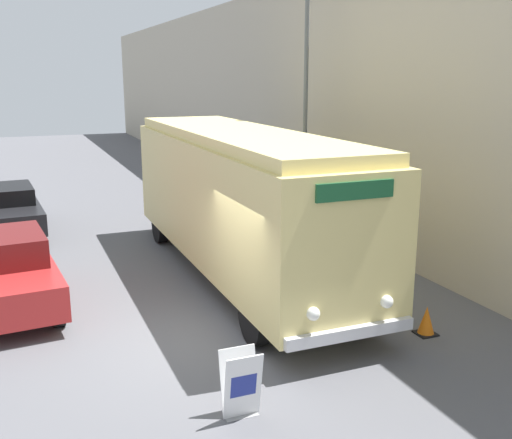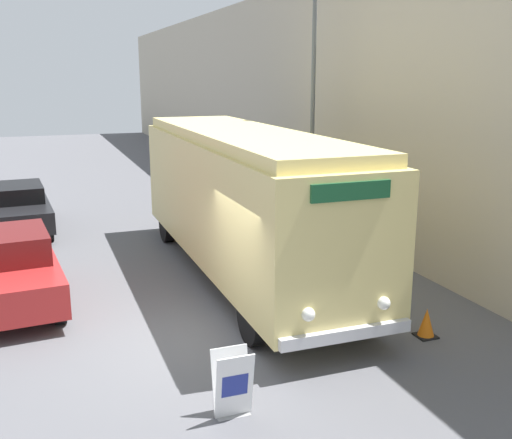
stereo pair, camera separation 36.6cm
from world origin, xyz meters
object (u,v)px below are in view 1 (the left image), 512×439
vintage_bus (239,196)px  parked_car_mid (8,209)px  streetlamp (306,68)px  parked_car_near (8,272)px  traffic_cone (426,321)px  sign_board (241,385)px

vintage_bus → parked_car_mid: vintage_bus is taller
streetlamp → parked_car_near: streetlamp is taller
parked_car_mid → traffic_cone: size_ratio=8.21×
parked_car_near → parked_car_mid: size_ratio=0.95×
vintage_bus → streetlamp: bearing=41.1°
parked_car_mid → traffic_cone: bearing=-59.9°
parked_car_mid → streetlamp: bearing=-27.9°
vintage_bus → traffic_cone: (1.99, -4.40, -1.66)m
streetlamp → traffic_cone: bearing=-98.0°
parked_car_near → streetlamp: bearing=14.1°
streetlamp → parked_car_mid: (-8.02, 3.66, -4.08)m
vintage_bus → parked_car_mid: bearing=128.9°
sign_board → vintage_bus: bearing=69.5°
sign_board → traffic_cone: bearing=16.8°
vintage_bus → parked_car_near: 5.19m
vintage_bus → traffic_cone: 5.11m
parked_car_near → parked_car_mid: bearing=85.2°
sign_board → traffic_cone: (4.10, 1.24, -0.20)m
parked_car_mid → sign_board: bearing=-79.5°
streetlamp → parked_car_near: size_ratio=1.81×
sign_board → traffic_cone: size_ratio=1.79×
vintage_bus → traffic_cone: size_ratio=18.61×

